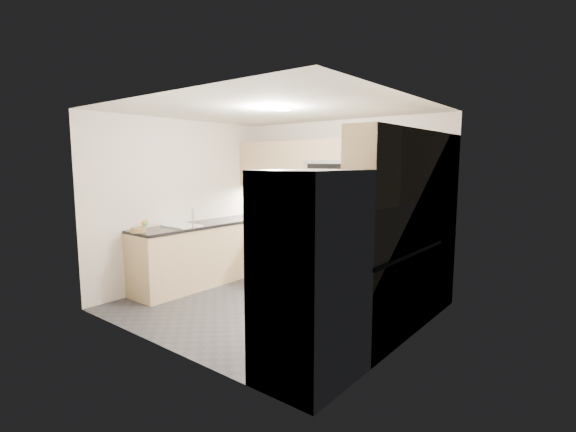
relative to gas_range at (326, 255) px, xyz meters
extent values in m
cube|color=#26262C|center=(0.00, -1.28, -0.46)|extent=(3.60, 3.20, 0.00)
cube|color=beige|center=(0.00, -1.28, 2.04)|extent=(3.60, 3.20, 0.02)
cube|color=beige|center=(0.00, 0.32, 0.79)|extent=(3.60, 0.02, 2.50)
cube|color=beige|center=(0.00, -2.88, 0.79)|extent=(3.60, 0.02, 2.50)
cube|color=beige|center=(-1.80, -1.28, 0.79)|extent=(0.02, 3.20, 2.50)
cube|color=beige|center=(1.80, -1.28, 0.79)|extent=(0.02, 3.20, 2.50)
cube|color=tan|center=(-1.09, 0.02, -0.01)|extent=(1.42, 0.60, 0.90)
cube|color=tan|center=(1.09, 0.02, -0.01)|extent=(1.42, 0.60, 0.90)
cube|color=tan|center=(1.50, -1.12, -0.01)|extent=(0.60, 1.70, 0.90)
cube|color=tan|center=(-1.50, -1.28, -0.01)|extent=(0.60, 2.00, 0.90)
cube|color=black|center=(-1.09, 0.02, 0.47)|extent=(1.42, 0.63, 0.04)
cube|color=black|center=(1.09, 0.02, 0.47)|extent=(1.42, 0.63, 0.04)
cube|color=black|center=(1.50, -1.12, 0.47)|extent=(0.63, 1.70, 0.04)
cube|color=black|center=(-1.50, -1.28, 0.47)|extent=(0.63, 2.00, 0.04)
cube|color=tan|center=(0.00, 0.15, 1.37)|extent=(3.60, 0.35, 0.75)
cube|color=tan|center=(1.62, -1.00, 1.37)|extent=(0.35, 1.95, 0.75)
cube|color=#C9B491|center=(0.00, 0.32, 0.74)|extent=(3.60, 0.01, 0.51)
cube|color=#C9B491|center=(1.80, -0.82, 0.74)|extent=(0.01, 2.30, 0.51)
cube|color=#9DA0A4|center=(0.00, 0.00, 0.00)|extent=(0.76, 0.65, 0.91)
cube|color=black|center=(0.00, 0.00, 0.46)|extent=(0.76, 0.65, 0.03)
cube|color=black|center=(0.00, -0.33, -0.01)|extent=(0.62, 0.02, 0.45)
cylinder|color=#B2B5BA|center=(0.00, -0.35, 0.26)|extent=(0.60, 0.02, 0.02)
cube|color=#9D9FA4|center=(0.00, 0.12, 1.24)|extent=(0.76, 0.40, 0.40)
cube|color=black|center=(0.00, -0.08, 1.24)|extent=(0.60, 0.01, 0.28)
cube|color=#A4A6AC|center=(1.45, -2.43, 0.45)|extent=(0.70, 0.90, 1.80)
cylinder|color=#B2B5BA|center=(1.08, -2.61, 0.49)|extent=(0.02, 0.02, 1.20)
cylinder|color=#B2B5BA|center=(1.08, -2.25, 0.49)|extent=(0.02, 0.02, 1.20)
cube|color=white|center=(-1.50, -1.53, 0.42)|extent=(0.52, 0.38, 0.16)
cylinder|color=silver|center=(-1.24, -1.53, 0.62)|extent=(0.03, 0.03, 0.28)
cylinder|color=#58AF4B|center=(1.34, -0.01, 0.56)|extent=(0.32, 0.32, 0.14)
cube|color=orange|center=(-0.68, 0.01, 0.49)|extent=(0.50, 0.40, 0.01)
cylinder|color=olive|center=(-1.50, -2.22, 0.52)|extent=(0.24, 0.24, 0.07)
sphere|color=#B83815|center=(-1.51, -2.10, 0.60)|extent=(0.08, 0.08, 0.08)
sphere|color=#5DA446|center=(-1.45, -2.14, 0.60)|extent=(0.06, 0.06, 0.06)
cube|color=white|center=(-0.14, -0.37, 0.10)|extent=(0.19, 0.08, 0.37)
sphere|color=orange|center=(-1.51, -2.12, 0.60)|extent=(0.07, 0.07, 0.07)
camera|label=1|loc=(3.44, -5.22, 1.40)|focal=26.00mm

